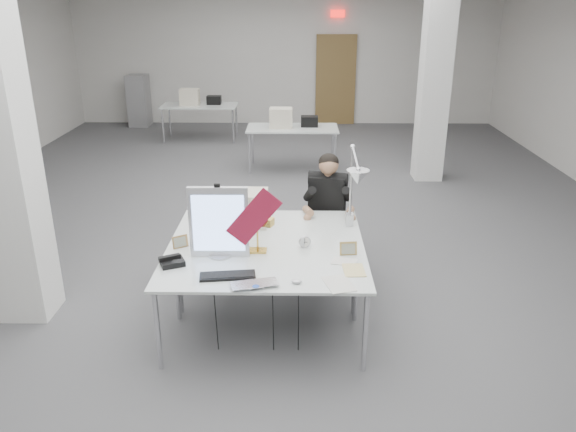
# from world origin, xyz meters

# --- Properties ---
(room_shell) EXTENTS (10.04, 14.04, 3.24)m
(room_shell) POSITION_xyz_m (0.04, 0.13, 1.69)
(room_shell) COLOR #48484A
(room_shell) RESTS_ON ground
(desk_main) EXTENTS (1.80, 0.90, 0.02)m
(desk_main) POSITION_xyz_m (0.00, -2.50, 0.74)
(desk_main) COLOR silver
(desk_main) RESTS_ON room_shell
(desk_second) EXTENTS (1.80, 0.90, 0.02)m
(desk_second) POSITION_xyz_m (0.00, -1.60, 0.74)
(desk_second) COLOR silver
(desk_second) RESTS_ON room_shell
(bg_desk_a) EXTENTS (1.60, 0.80, 0.02)m
(bg_desk_a) POSITION_xyz_m (0.20, 3.00, 0.74)
(bg_desk_a) COLOR silver
(bg_desk_a) RESTS_ON room_shell
(bg_desk_b) EXTENTS (1.60, 0.80, 0.02)m
(bg_desk_b) POSITION_xyz_m (-1.80, 5.20, 0.74)
(bg_desk_b) COLOR silver
(bg_desk_b) RESTS_ON room_shell
(filing_cabinet) EXTENTS (0.45, 0.55, 1.20)m
(filing_cabinet) POSITION_xyz_m (-3.50, 6.65, 0.60)
(filing_cabinet) COLOR gray
(filing_cabinet) RESTS_ON room_shell
(office_chair) EXTENTS (0.55, 0.55, 0.94)m
(office_chair) POSITION_xyz_m (0.62, -0.95, 0.47)
(office_chair) COLOR black
(office_chair) RESTS_ON room_shell
(seated_person) EXTENTS (0.53, 0.62, 0.80)m
(seated_person) POSITION_xyz_m (0.62, -1.00, 0.90)
(seated_person) COLOR black
(seated_person) RESTS_ON office_chair
(monitor) EXTENTS (0.52, 0.06, 0.64)m
(monitor) POSITION_xyz_m (-0.39, -2.29, 1.07)
(monitor) COLOR silver
(monitor) RESTS_ON desk_main
(pennant) EXTENTS (0.49, 0.01, 0.53)m
(pennant) POSITION_xyz_m (-0.08, -2.33, 1.14)
(pennant) COLOR maroon
(pennant) RESTS_ON monitor
(keyboard) EXTENTS (0.47, 0.21, 0.02)m
(keyboard) POSITION_xyz_m (-0.28, -2.69, 0.77)
(keyboard) COLOR black
(keyboard) RESTS_ON desk_main
(laptop) EXTENTS (0.43, 0.33, 0.03)m
(laptop) POSITION_xyz_m (-0.03, -2.91, 0.77)
(laptop) COLOR #AEAEB3
(laptop) RESTS_ON desk_main
(mouse) EXTENTS (0.10, 0.08, 0.03)m
(mouse) POSITION_xyz_m (0.28, -2.79, 0.77)
(mouse) COLOR #BABABF
(mouse) RESTS_ON desk_main
(bankers_lamp) EXTENTS (0.31, 0.22, 0.33)m
(bankers_lamp) POSITION_xyz_m (-0.07, -2.19, 0.92)
(bankers_lamp) COLOR gold
(bankers_lamp) RESTS_ON desk_main
(desk_phone) EXTENTS (0.25, 0.24, 0.05)m
(desk_phone) POSITION_xyz_m (-0.78, -2.47, 0.78)
(desk_phone) COLOR black
(desk_phone) RESTS_ON desk_main
(picture_frame_left) EXTENTS (0.14, 0.11, 0.11)m
(picture_frame_left) POSITION_xyz_m (-0.78, -2.12, 0.81)
(picture_frame_left) COLOR #A57C47
(picture_frame_left) RESTS_ON desk_main
(picture_frame_right) EXTENTS (0.16, 0.05, 0.12)m
(picture_frame_right) POSITION_xyz_m (0.74, -2.25, 0.82)
(picture_frame_right) COLOR tan
(picture_frame_right) RESTS_ON desk_main
(desk_clock) EXTENTS (0.11, 0.08, 0.11)m
(desk_clock) POSITION_xyz_m (0.36, -2.09, 0.81)
(desk_clock) COLOR #BBBBC0
(desk_clock) RESTS_ON desk_main
(paper_stack_a) EXTENTS (0.28, 0.34, 0.01)m
(paper_stack_a) POSITION_xyz_m (0.62, -2.80, 0.76)
(paper_stack_a) COLOR silver
(paper_stack_a) RESTS_ON desk_main
(paper_stack_b) EXTENTS (0.19, 0.25, 0.01)m
(paper_stack_b) POSITION_xyz_m (0.76, -2.56, 0.76)
(paper_stack_b) COLOR #D8C481
(paper_stack_b) RESTS_ON desk_main
(paper_stack_c) EXTENTS (0.24, 0.20, 0.01)m
(paper_stack_c) POSITION_xyz_m (0.69, -2.40, 0.76)
(paper_stack_c) COLOR silver
(paper_stack_c) RESTS_ON desk_main
(beige_monitor) EXTENTS (0.37, 0.35, 0.34)m
(beige_monitor) POSITION_xyz_m (-0.19, -1.53, 0.92)
(beige_monitor) COLOR beige
(beige_monitor) RESTS_ON desk_second
(architect_lamp) EXTENTS (0.26, 0.66, 0.83)m
(architect_lamp) POSITION_xyz_m (0.81, -1.79, 1.17)
(architect_lamp) COLOR silver
(architect_lamp) RESTS_ON desk_second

